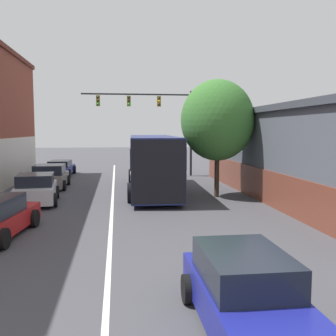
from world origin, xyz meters
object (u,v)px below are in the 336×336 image
(parked_car_left_far, at_px, (50,177))
(street_tree_near, at_px, (217,120))
(bus, at_px, (152,161))
(traffic_signal_gantry, at_px, (155,113))
(parked_car_left_distant, at_px, (36,189))
(parked_car_left_near, at_px, (61,168))
(hatchback_foreground, at_px, (246,295))

(parked_car_left_far, height_order, street_tree_near, street_tree_near)
(parked_car_left_far, relative_size, street_tree_near, 0.65)
(bus, xyz_separation_m, traffic_signal_gantry, (0.94, 7.79, 3.13))
(parked_car_left_far, relative_size, traffic_signal_gantry, 0.48)
(bus, height_order, street_tree_near, street_tree_near)
(bus, height_order, parked_car_left_distant, bus)
(parked_car_left_near, xyz_separation_m, parked_car_left_distant, (0.47, -12.02, 0.11))
(parked_car_left_near, relative_size, street_tree_near, 0.74)
(parked_car_left_far, bearing_deg, traffic_signal_gantry, -53.40)
(parked_car_left_near, bearing_deg, traffic_signal_gantry, -97.87)
(hatchback_foreground, xyz_separation_m, parked_car_left_distant, (-6.25, 13.26, 0.04))
(bus, xyz_separation_m, parked_car_left_far, (-6.21, 2.31, -1.14))
(bus, relative_size, parked_car_left_far, 2.70)
(parked_car_left_distant, bearing_deg, hatchback_foreground, -160.63)
(hatchback_foreground, distance_m, traffic_signal_gantry, 24.37)
(bus, xyz_separation_m, parked_car_left_distant, (-6.03, -2.93, -1.13))
(hatchback_foreground, bearing_deg, parked_car_left_near, 15.01)
(parked_car_left_near, height_order, parked_car_left_far, parked_car_left_far)
(hatchback_foreground, height_order, street_tree_near, street_tree_near)
(bus, height_order, traffic_signal_gantry, traffic_signal_gantry)
(traffic_signal_gantry, relative_size, street_tree_near, 1.36)
(bus, relative_size, parked_car_left_distant, 2.68)
(parked_car_left_distant, distance_m, street_tree_near, 9.96)
(bus, distance_m, hatchback_foreground, 16.23)
(hatchback_foreground, relative_size, street_tree_near, 0.68)
(bus, bearing_deg, street_tree_near, -121.23)
(parked_car_left_near, bearing_deg, parked_car_left_far, -175.54)
(hatchback_foreground, bearing_deg, bus, 0.90)
(hatchback_foreground, distance_m, parked_car_left_near, 26.15)
(hatchback_foreground, height_order, parked_car_left_far, parked_car_left_far)
(parked_car_left_distant, relative_size, traffic_signal_gantry, 0.48)
(parked_car_left_near, relative_size, parked_car_left_far, 1.13)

